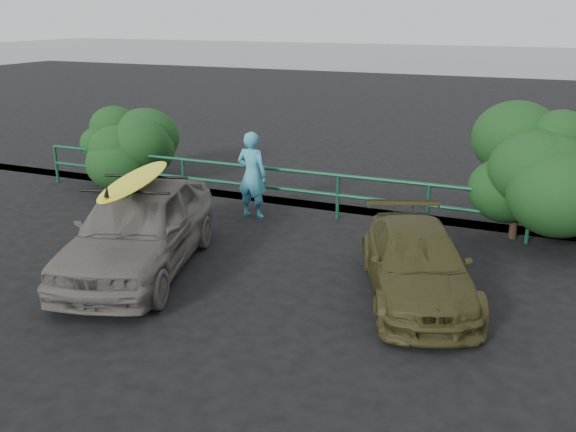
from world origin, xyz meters
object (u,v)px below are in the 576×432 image
guardrail (296,192)px  man (252,175)px  olive_vehicle (417,263)px  surfboard (135,180)px  sedan (139,228)px

guardrail → man: bearing=-143.8°
guardrail → man: 1.11m
olive_vehicle → man: man is taller
olive_vehicle → surfboard: (-4.76, -0.85, 1.10)m
olive_vehicle → man: size_ratio=1.99×
sedan → man: man is taller
guardrail → olive_vehicle: bearing=-43.6°
olive_vehicle → man: bearing=126.2°
sedan → man: 3.63m
olive_vehicle → man: (-4.33, 2.74, 0.41)m
sedan → man: bearing=67.3°
guardrail → olive_vehicle: size_ratio=3.62×
surfboard → sedan: bearing=74.2°
man → sedan: bearing=85.4°
olive_vehicle → man: 5.14m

